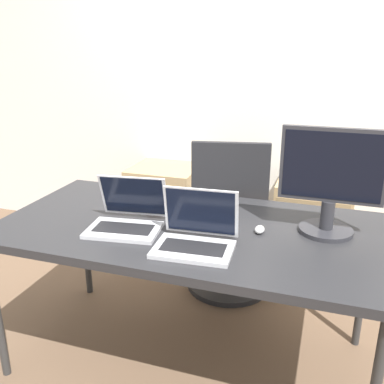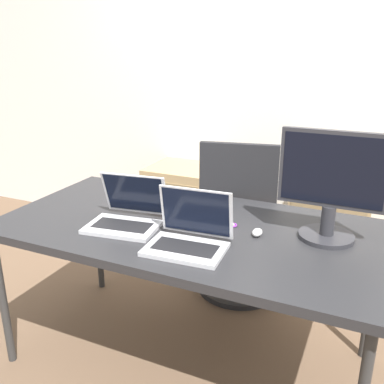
{
  "view_description": "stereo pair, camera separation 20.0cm",
  "coord_description": "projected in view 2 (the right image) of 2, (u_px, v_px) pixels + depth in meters",
  "views": [
    {
      "loc": [
        0.59,
        -1.75,
        1.57
      ],
      "look_at": [
        0.0,
        0.05,
        0.91
      ],
      "focal_mm": 40.0,
      "sensor_mm": 36.0,
      "label": 1
    },
    {
      "loc": [
        0.78,
        -1.68,
        1.57
      ],
      "look_at": [
        0.0,
        0.05,
        0.91
      ],
      "focal_mm": 40.0,
      "sensor_mm": 36.0,
      "label": 2
    }
  ],
  "objects": [
    {
      "name": "ground_plane",
      "position": [
        188.0,
        357.0,
        2.26
      ],
      "size": [
        14.0,
        14.0,
        0.0
      ],
      "primitive_type": "plane",
      "color": "brown"
    },
    {
      "name": "wall_back",
      "position": [
        273.0,
        83.0,
        3.11
      ],
      "size": [
        10.0,
        0.05,
        2.6
      ],
      "color": "white",
      "rests_on": "ground_plane"
    },
    {
      "name": "desk",
      "position": [
        188.0,
        234.0,
        2.03
      ],
      "size": [
        1.79,
        0.91,
        0.76
      ],
      "color": "#28282B",
      "rests_on": "ground_plane"
    },
    {
      "name": "office_chair",
      "position": [
        239.0,
        239.0,
        2.72
      ],
      "size": [
        0.57,
        0.6,
        1.06
      ],
      "color": "#232326",
      "rests_on": "ground_plane"
    },
    {
      "name": "cabinet_left",
      "position": [
        183.0,
        206.0,
        3.44
      ],
      "size": [
        0.51,
        0.46,
        0.66
      ],
      "color": "tan",
      "rests_on": "ground_plane"
    },
    {
      "name": "cabinet_right",
      "position": [
        329.0,
        230.0,
        3.0
      ],
      "size": [
        0.51,
        0.46,
        0.66
      ],
      "color": "tan",
      "rests_on": "ground_plane"
    },
    {
      "name": "laptop_left",
      "position": [
        127.0,
        215.0,
        2.0
      ],
      "size": [
        0.35,
        0.33,
        0.23
      ],
      "color": "silver",
      "rests_on": "desk"
    },
    {
      "name": "laptop_right",
      "position": [
        189.0,
        236.0,
        1.78
      ],
      "size": [
        0.34,
        0.28,
        0.24
      ],
      "color": "silver",
      "rests_on": "desk"
    },
    {
      "name": "monitor",
      "position": [
        332.0,
        186.0,
        1.8
      ],
      "size": [
        0.45,
        0.24,
        0.48
      ],
      "color": "#2D2D33",
      "rests_on": "desk"
    },
    {
      "name": "mouse",
      "position": [
        257.0,
        232.0,
        1.89
      ],
      "size": [
        0.04,
        0.07,
        0.03
      ],
      "color": "silver",
      "rests_on": "desk"
    },
    {
      "name": "coffee_cup_white",
      "position": [
        188.0,
        212.0,
        2.01
      ],
      "size": [
        0.07,
        0.07,
        0.11
      ],
      "color": "white",
      "rests_on": "desk"
    },
    {
      "name": "coffee_cup_brown",
      "position": [
        158.0,
        196.0,
        2.22
      ],
      "size": [
        0.09,
        0.09,
        0.11
      ],
      "color": "brown",
      "rests_on": "desk"
    },
    {
      "name": "scissors",
      "position": [
        224.0,
        226.0,
        1.99
      ],
      "size": [
        0.15,
        0.13,
        0.01
      ],
      "color": "#B2B2B7",
      "rests_on": "desk"
    }
  ]
}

